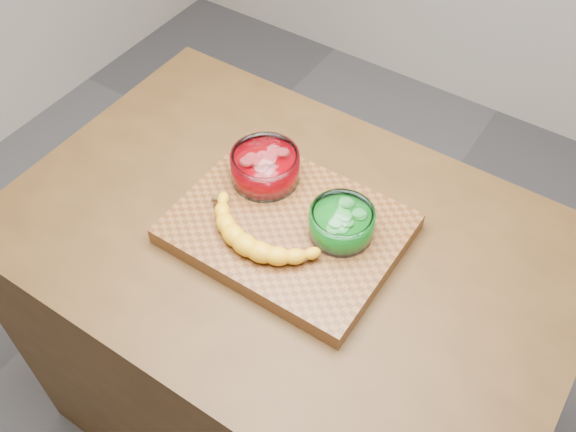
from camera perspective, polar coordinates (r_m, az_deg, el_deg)
The scene contains 6 objects.
ground at distance 2.12m, azimuth -0.00°, elevation -17.10°, with size 3.50×3.50×0.00m, color #505054.
counter at distance 1.71m, azimuth -0.00°, elevation -11.14°, with size 1.20×0.80×0.90m, color #472E15.
cutting_board at distance 1.32m, azimuth -0.00°, elevation -1.12°, with size 0.45×0.35×0.04m, color brown.
bowl_red at distance 1.37m, azimuth -2.04°, elevation 4.37°, with size 0.15×0.15×0.07m.
bowl_green at distance 1.27m, azimuth 4.79°, elevation -0.61°, with size 0.13×0.13×0.06m.
banana at distance 1.26m, azimuth -2.67°, elevation -1.61°, with size 0.29×0.14×0.04m, color gold, non-canonical shape.
Camera 1 is at (0.46, -0.70, 1.94)m, focal length 40.00 mm.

